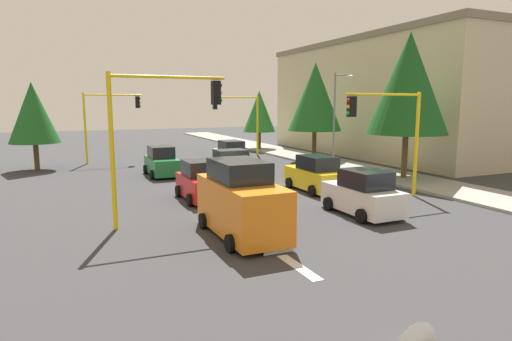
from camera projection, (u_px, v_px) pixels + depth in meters
The scene contains 20 objects.
ground_plane at pixel (239, 187), 25.14m from camera, with size 120.00×120.00×0.00m, color #353538.
sidewalk_kerb at pixel (339, 164), 33.86m from camera, with size 80.00×4.00×0.15m, color gray.
lane_arrow_near at pixel (286, 259), 13.54m from camera, with size 2.40×1.10×1.10m.
apartment_block at pixel (382, 98), 40.72m from camera, with size 25.97×9.30×10.56m.
traffic_signal_near_left at pixel (389, 123), 21.41m from camera, with size 0.36×4.59×5.39m.
traffic_signal_far_left at pixel (239, 114), 39.45m from camera, with size 0.36×4.59×5.48m.
traffic_signal_near_right at pixel (158, 119), 16.76m from camera, with size 0.36×4.59×5.96m.
traffic_signal_far_right at pixel (108, 114), 34.86m from camera, with size 0.36×4.59×5.63m.
street_lamp_curbside at pixel (337, 110), 31.43m from camera, with size 2.15×0.28×7.00m.
tree_roadside_near at pixel (408, 84), 26.64m from camera, with size 4.98×4.98×9.13m.
tree_roadside_mid at pixel (315, 97), 35.56m from camera, with size 4.43×4.43×8.11m.
tree_roadside_far at pixel (259, 111), 44.59m from camera, with size 3.36×3.36×6.10m.
tree_opposite_side at pixel (33, 113), 30.90m from camera, with size 3.48×3.48×6.33m.
delivery_van_orange at pixel (241, 201), 15.72m from camera, with size 4.80×2.22×2.77m.
car_red at pixel (201, 182), 21.73m from camera, with size 3.62×2.02×1.98m.
car_yellow at pixel (316, 175), 23.91m from camera, with size 4.03×2.09×1.98m.
car_black at pixel (229, 167), 26.86m from camera, with size 1.95×3.64×1.98m.
car_silver at pixel (231, 154), 33.55m from camera, with size 3.75×2.05×1.98m.
car_green at pixel (162, 162), 29.01m from camera, with size 3.95×2.00×1.98m.
car_white at pixel (363, 194), 18.81m from camera, with size 3.87×2.07×1.98m.
Camera 1 is at (22.96, -9.14, 4.81)m, focal length 30.38 mm.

